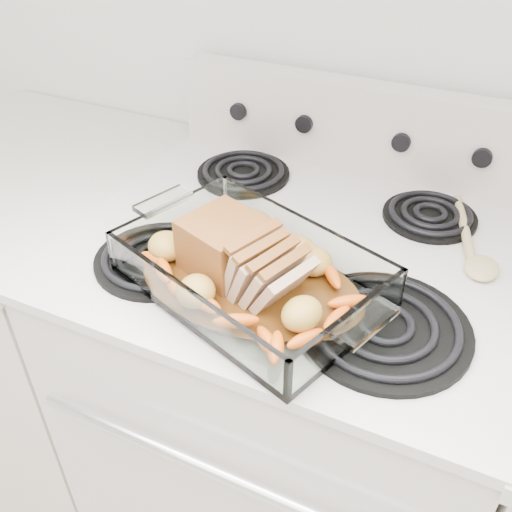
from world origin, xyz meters
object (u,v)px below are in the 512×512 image
at_px(pork_roast, 233,257).
at_px(baking_dish, 250,278).
at_px(electric_range, 291,404).
at_px(counter_left, 58,321).

bearing_deg(pork_roast, baking_dish, -18.68).
relative_size(electric_range, counter_left, 1.20).
xyz_separation_m(counter_left, baking_dish, (0.65, -0.17, 0.50)).
bearing_deg(counter_left, baking_dish, -14.45).
bearing_deg(electric_range, counter_left, -179.90).
bearing_deg(counter_left, electric_range, 0.10).
height_order(counter_left, pork_roast, pork_roast).
relative_size(electric_range, baking_dish, 2.95).
xyz_separation_m(counter_left, pork_roast, (0.62, -0.17, 0.53)).
distance_m(counter_left, pork_roast, 0.83).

